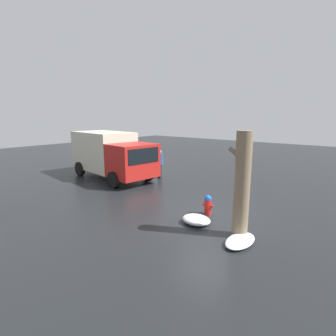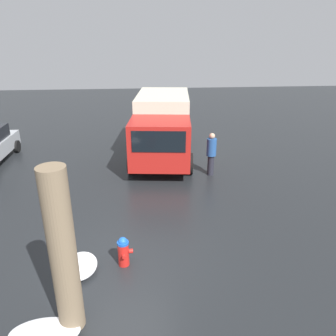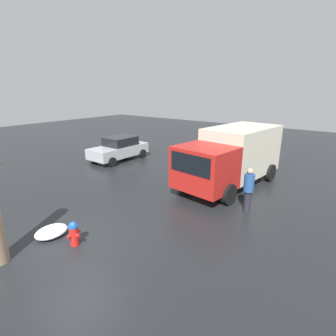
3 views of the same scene
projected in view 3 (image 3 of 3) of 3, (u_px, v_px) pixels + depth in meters
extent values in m
plane|color=black|center=(75.00, 245.00, 8.21)|extent=(60.00, 60.00, 0.00)
cylinder|color=red|center=(74.00, 236.00, 8.12)|extent=(0.28, 0.28, 0.61)
cylinder|color=blue|center=(73.00, 226.00, 8.02)|extent=(0.29, 0.29, 0.06)
sphere|color=blue|center=(73.00, 225.00, 8.01)|extent=(0.23, 0.23, 0.23)
cylinder|color=red|center=(78.00, 236.00, 8.01)|extent=(0.12, 0.11, 0.11)
cylinder|color=red|center=(79.00, 231.00, 8.25)|extent=(0.11, 0.10, 0.09)
cylinder|color=red|center=(69.00, 237.00, 7.95)|extent=(0.11, 0.10, 0.09)
cube|color=red|center=(205.00, 168.00, 11.41)|extent=(2.33, 2.63, 1.86)
cube|color=black|center=(190.00, 164.00, 10.58)|extent=(0.27, 2.01, 0.82)
cube|color=beige|center=(241.00, 150.00, 13.48)|extent=(4.43, 2.89, 2.38)
cylinder|color=black|center=(229.00, 194.00, 10.95)|extent=(0.93, 0.39, 0.90)
cylinder|color=black|center=(185.00, 181.00, 12.55)|extent=(0.93, 0.39, 0.90)
cylinder|color=black|center=(270.00, 173.00, 13.75)|extent=(0.93, 0.39, 0.90)
cylinder|color=black|center=(230.00, 164.00, 15.34)|extent=(0.93, 0.39, 0.90)
cylinder|color=#23232D|center=(247.00, 201.00, 10.33)|extent=(0.27, 0.27, 0.85)
cylinder|color=#234C8C|center=(249.00, 183.00, 10.10)|extent=(0.39, 0.39, 0.71)
sphere|color=tan|center=(250.00, 171.00, 9.96)|extent=(0.23, 0.23, 0.23)
cube|color=#ADB2B7|center=(119.00, 151.00, 17.74)|extent=(4.08, 1.82, 0.67)
cube|color=black|center=(120.00, 141.00, 17.71)|extent=(1.96, 1.59, 0.58)
cylinder|color=black|center=(112.00, 162.00, 16.27)|extent=(0.60, 0.20, 0.60)
cylinder|color=black|center=(94.00, 157.00, 17.31)|extent=(0.60, 0.20, 0.60)
cylinder|color=black|center=(142.00, 153.00, 18.36)|extent=(0.60, 0.20, 0.60)
cylinder|color=black|center=(125.00, 150.00, 19.40)|extent=(0.60, 0.20, 0.60)
ellipsoid|color=white|center=(51.00, 232.00, 8.66)|extent=(1.07, 0.84, 0.31)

